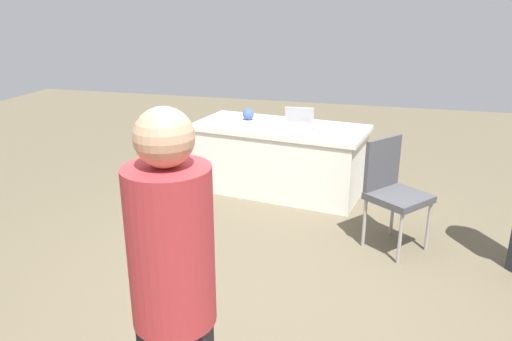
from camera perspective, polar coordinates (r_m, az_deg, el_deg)
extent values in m
plane|color=brown|center=(3.74, 1.36, -14.74)|extent=(14.40, 14.40, 0.00)
cube|color=silver|center=(5.49, 2.73, 4.90)|extent=(1.98, 1.13, 0.05)
cube|color=silver|center=(5.60, 2.67, 1.15)|extent=(1.91, 1.09, 0.70)
cylinder|color=#9E9993|center=(4.55, 19.06, -6.08)|extent=(0.03, 0.03, 0.45)
cylinder|color=#9E9993|center=(4.26, 16.11, -7.50)|extent=(0.03, 0.03, 0.45)
cylinder|color=#9E9993|center=(4.75, 15.32, -4.61)|extent=(0.03, 0.03, 0.45)
cylinder|color=#9E9993|center=(4.47, 12.27, -5.86)|extent=(0.03, 0.03, 0.45)
cube|color=#47474C|center=(4.40, 15.99, -2.98)|extent=(0.62, 0.62, 0.06)
cube|color=#47474C|center=(4.43, 14.26, 0.83)|extent=(0.29, 0.35, 0.45)
cylinder|color=#B23338|center=(2.00, -9.69, -8.61)|extent=(0.39, 0.39, 0.66)
sphere|color=tan|center=(1.83, -10.46, 3.74)|extent=(0.23, 0.23, 0.23)
cube|color=silver|center=(5.38, 4.75, 4.91)|extent=(0.33, 0.24, 0.02)
cube|color=#B7B7BC|center=(5.50, 4.98, 6.30)|extent=(0.32, 0.09, 0.19)
sphere|color=#3F5999|center=(5.72, -0.89, 6.44)|extent=(0.13, 0.13, 0.13)
cube|color=red|center=(5.41, 6.01, 4.91)|extent=(0.13, 0.17, 0.01)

